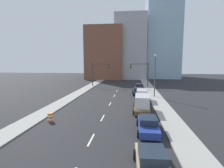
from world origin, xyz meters
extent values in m
cube|color=#9E9B93|center=(-7.83, 48.86, 0.07)|extent=(2.51, 97.72, 0.14)
cube|color=#9E9B93|center=(7.83, 48.86, 0.07)|extent=(2.51, 97.72, 0.14)
cube|color=beige|center=(0.00, 12.32, 0.00)|extent=(0.16, 2.40, 0.01)
cube|color=beige|center=(0.00, 18.22, 0.00)|extent=(0.16, 2.40, 0.01)
cube|color=beige|center=(0.00, 25.26, 0.00)|extent=(0.16, 2.40, 0.01)
cube|color=beige|center=(0.00, 32.06, 0.00)|extent=(0.16, 2.40, 0.01)
cube|color=beige|center=(0.00, 38.01, 0.00)|extent=(0.16, 2.40, 0.01)
cube|color=brown|center=(-7.25, 69.16, 9.97)|extent=(14.00, 16.00, 19.95)
cube|color=#A8A8AD|center=(2.68, 73.16, 12.29)|extent=(12.00, 20.00, 24.57)
cube|color=#99B7CC|center=(15.63, 77.16, 17.04)|extent=(13.00, 20.00, 34.08)
cylinder|color=#38383D|center=(-7.16, 44.57, 3.24)|extent=(0.24, 0.24, 6.48)
cylinder|color=#38383D|center=(-4.91, 44.57, 6.08)|extent=(4.49, 0.16, 0.16)
cube|color=#194C1E|center=(-2.66, 44.57, 5.45)|extent=(0.34, 0.32, 1.10)
cylinder|color=red|center=(-2.66, 44.40, 5.79)|extent=(0.22, 0.04, 0.22)
cylinder|color=#593F0C|center=(-2.66, 44.40, 5.45)|extent=(0.22, 0.04, 0.22)
cylinder|color=#0C3F14|center=(-2.66, 44.40, 5.11)|extent=(0.22, 0.04, 0.22)
cylinder|color=#38383D|center=(7.54, 44.57, 3.24)|extent=(0.24, 0.24, 6.48)
cylinder|color=#38383D|center=(5.29, 44.57, 6.08)|extent=(4.49, 0.16, 0.16)
cube|color=#194C1E|center=(3.05, 44.57, 5.45)|extent=(0.34, 0.32, 1.10)
cylinder|color=red|center=(3.05, 44.40, 5.79)|extent=(0.22, 0.04, 0.22)
cylinder|color=#593F0C|center=(3.05, 44.40, 5.45)|extent=(0.22, 0.04, 0.22)
cylinder|color=#0C3F14|center=(3.05, 44.40, 5.11)|extent=(0.22, 0.04, 0.22)
cylinder|color=orange|center=(-5.59, 16.34, 0.10)|extent=(0.56, 0.56, 0.19)
cylinder|color=white|center=(-5.59, 16.34, 0.29)|extent=(0.56, 0.56, 0.19)
cylinder|color=orange|center=(-5.59, 16.34, 0.47)|extent=(0.56, 0.56, 0.19)
cylinder|color=white|center=(-5.59, 16.34, 0.67)|extent=(0.56, 0.56, 0.19)
cylinder|color=orange|center=(-5.59, 16.34, 0.85)|extent=(0.56, 0.56, 0.19)
cylinder|color=#4C4C51|center=(7.62, 31.36, 3.75)|extent=(0.20, 0.20, 7.51)
sphere|color=white|center=(7.62, 31.36, 7.73)|extent=(0.44, 0.44, 0.44)
cube|color=tan|center=(4.65, 8.41, 0.50)|extent=(1.96, 4.33, 0.61)
cube|color=#1E2838|center=(4.65, 8.41, 1.09)|extent=(1.66, 1.97, 0.58)
cylinder|color=black|center=(3.67, 9.71, 0.34)|extent=(0.24, 0.69, 0.68)
cylinder|color=black|center=(5.55, 9.77, 0.34)|extent=(0.24, 0.69, 0.68)
cube|color=navy|center=(4.97, 14.70, 0.50)|extent=(1.86, 4.80, 0.64)
cube|color=#1E2838|center=(4.97, 14.70, 1.12)|extent=(1.62, 2.17, 0.60)
cylinder|color=black|center=(4.05, 16.19, 0.33)|extent=(0.23, 0.67, 0.67)
cylinder|color=black|center=(5.93, 16.17, 0.33)|extent=(0.23, 0.67, 0.67)
cylinder|color=black|center=(4.02, 13.22, 0.33)|extent=(0.23, 0.67, 0.67)
cylinder|color=black|center=(5.90, 13.20, 0.33)|extent=(0.23, 0.67, 0.67)
cube|color=brown|center=(4.78, 21.68, 0.48)|extent=(2.22, 6.00, 0.58)
cube|color=silver|center=(4.77, 21.38, 1.49)|extent=(1.90, 3.74, 1.44)
cylinder|color=black|center=(3.80, 23.55, 0.35)|extent=(0.24, 0.70, 0.70)
cylinder|color=black|center=(5.88, 23.48, 0.35)|extent=(0.24, 0.70, 0.70)
cylinder|color=black|center=(3.67, 19.88, 0.35)|extent=(0.24, 0.70, 0.70)
cylinder|color=black|center=(5.75, 19.80, 0.35)|extent=(0.24, 0.70, 0.70)
cube|color=#B2B2BC|center=(5.14, 28.07, 0.44)|extent=(2.24, 5.38, 0.52)
cube|color=silver|center=(5.13, 27.80, 1.34)|extent=(1.90, 3.36, 1.29)
cylinder|color=black|center=(4.21, 29.75, 0.32)|extent=(0.25, 0.66, 0.65)
cylinder|color=black|center=(6.25, 29.65, 0.32)|extent=(0.25, 0.66, 0.65)
cylinder|color=black|center=(4.04, 26.48, 0.32)|extent=(0.25, 0.66, 0.65)
cylinder|color=black|center=(6.08, 26.38, 0.32)|extent=(0.25, 0.66, 0.65)
cube|color=#141E47|center=(4.65, 33.57, 0.51)|extent=(2.01, 4.36, 0.64)
cube|color=#1E2838|center=(4.65, 33.57, 1.13)|extent=(1.72, 1.99, 0.60)
cylinder|color=black|center=(3.63, 34.89, 0.34)|extent=(0.24, 0.70, 0.69)
cylinder|color=black|center=(5.59, 34.94, 0.34)|extent=(0.24, 0.70, 0.69)
cylinder|color=black|center=(3.71, 32.21, 0.34)|extent=(0.24, 0.70, 0.69)
cylinder|color=black|center=(5.67, 32.26, 0.34)|extent=(0.24, 0.70, 0.69)
cube|color=maroon|center=(5.18, 39.63, 0.54)|extent=(1.94, 4.70, 0.72)
cube|color=#1E2838|center=(5.18, 39.63, 1.22)|extent=(1.66, 2.13, 0.65)
cylinder|color=black|center=(4.26, 41.10, 0.32)|extent=(0.23, 0.65, 0.65)
cylinder|color=black|center=(6.16, 41.05, 0.32)|extent=(0.23, 0.65, 0.65)
cylinder|color=black|center=(4.19, 38.20, 0.32)|extent=(0.23, 0.65, 0.65)
cylinder|color=black|center=(6.09, 38.16, 0.32)|extent=(0.23, 0.65, 0.65)
camera|label=1|loc=(3.38, -1.56, 6.57)|focal=28.00mm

